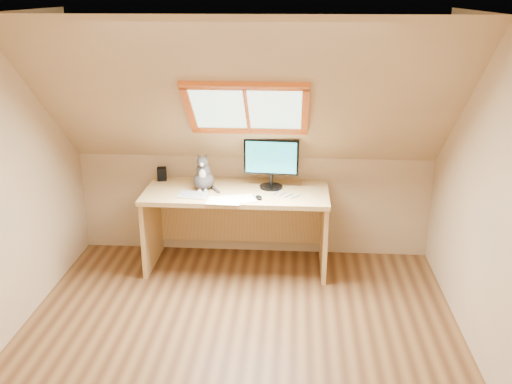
{
  "coord_description": "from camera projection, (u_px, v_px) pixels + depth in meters",
  "views": [
    {
      "loc": [
        0.41,
        -3.61,
        2.55
      ],
      "look_at": [
        0.08,
        1.0,
        0.91
      ],
      "focal_mm": 40.0,
      "sensor_mm": 36.0,
      "label": 1
    }
  ],
  "objects": [
    {
      "name": "cables",
      "position": [
        275.0,
        195.0,
        5.18
      ],
      "size": [
        0.51,
        0.26,
        0.01
      ],
      "color": "silver",
      "rests_on": "desk"
    },
    {
      "name": "desk",
      "position": [
        237.0,
        211.0,
        5.46
      ],
      "size": [
        1.71,
        0.75,
        0.78
      ],
      "color": "#DDB669",
      "rests_on": "ground"
    },
    {
      "name": "papers",
      "position": [
        231.0,
        200.0,
        5.07
      ],
      "size": [
        0.35,
        0.3,
        0.01
      ],
      "color": "white",
      "rests_on": "desk"
    },
    {
      "name": "desk_speaker",
      "position": [
        162.0,
        174.0,
        5.58
      ],
      "size": [
        0.1,
        0.1,
        0.13
      ],
      "primitive_type": "cube",
      "rotation": [
        0.0,
        0.0,
        0.18
      ],
      "color": "black",
      "rests_on": "desk"
    },
    {
      "name": "mouse",
      "position": [
        259.0,
        197.0,
        5.09
      ],
      "size": [
        0.08,
        0.11,
        0.03
      ],
      "primitive_type": "ellipsoid",
      "rotation": [
        0.0,
        0.0,
        0.4
      ],
      "color": "black",
      "rests_on": "desk"
    },
    {
      "name": "monitor",
      "position": [
        271.0,
        160.0,
        5.29
      ],
      "size": [
        0.51,
        0.22,
        0.47
      ],
      "color": "black",
      "rests_on": "desk"
    },
    {
      "name": "cat",
      "position": [
        204.0,
        176.0,
        5.3
      ],
      "size": [
        0.2,
        0.24,
        0.36
      ],
      "color": "#423C3A",
      "rests_on": "desk"
    },
    {
      "name": "ground",
      "position": [
        236.0,
        350.0,
        4.27
      ],
      "size": [
        3.5,
        3.5,
        0.0
      ],
      "primitive_type": "plane",
      "color": "brown",
      "rests_on": "ground"
    },
    {
      "name": "graphics_tablet",
      "position": [
        193.0,
        195.0,
        5.17
      ],
      "size": [
        0.28,
        0.22,
        0.01
      ],
      "primitive_type": "cube",
      "rotation": [
        0.0,
        0.0,
        -0.12
      ],
      "color": "#B2B2B7",
      "rests_on": "desk"
    },
    {
      "name": "room_shell",
      "position": [
        232.0,
        172.0,
        3.7
      ],
      "size": [
        3.52,
        3.52,
        2.41
      ],
      "color": "tan",
      "rests_on": "ground"
    }
  ]
}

